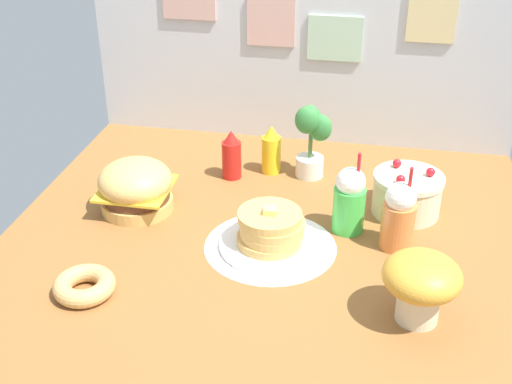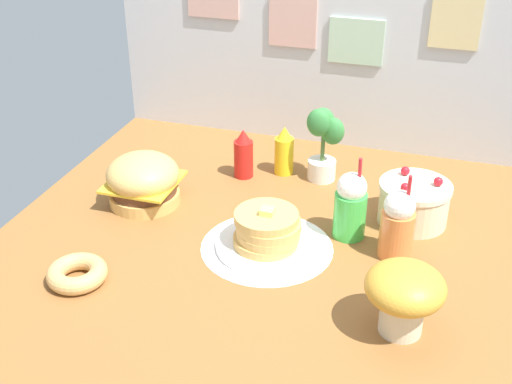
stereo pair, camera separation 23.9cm
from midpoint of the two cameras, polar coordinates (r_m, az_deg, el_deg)
name	(u,v)px [view 1 (the left image)]	position (r cm, az deg, el deg)	size (l,w,h in cm)	color
ground_plane	(266,242)	(243.48, -1.93, -4.36)	(193.20, 181.95, 2.00)	brown
back_wall	(303,44)	(304.42, 1.73, 12.50)	(193.20, 4.20, 90.90)	silver
doily_mat	(270,246)	(238.80, -1.64, -4.76)	(47.45, 47.45, 0.40)	white
burger	(136,187)	(263.16, -12.84, 0.36)	(28.60, 28.60, 20.62)	#DBA859
pancake_stack	(271,232)	(235.32, -1.65, -3.54)	(36.66, 36.66, 15.85)	white
layer_cake	(407,194)	(259.01, 10.24, -0.23)	(26.91, 26.91, 19.63)	beige
ketchup_bottle	(232,156)	(281.17, -4.54, 3.05)	(8.20, 8.20, 21.57)	red
mustard_bottle	(271,151)	(284.79, -1.09, 3.50)	(8.20, 8.20, 21.57)	yellow
cream_soda_cup	(349,200)	(242.97, 5.23, -0.77)	(11.86, 11.86, 32.37)	green
orange_float_cup	(399,216)	(235.44, 9.30, -2.12)	(11.86, 11.86, 32.37)	orange
donut_pink_glaze	(84,285)	(225.46, -17.48, -7.71)	(20.06, 20.06, 6.04)	tan
potted_plant	(311,138)	(278.40, 2.30, 4.57)	(15.10, 13.45, 32.89)	white
mushroom_stool	(421,282)	(202.11, 10.68, -7.67)	(23.72, 23.72, 22.64)	beige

